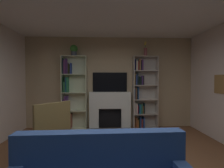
{
  "coord_description": "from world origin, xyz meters",
  "views": [
    {
      "loc": [
        -0.13,
        -2.2,
        1.47
      ],
      "look_at": [
        0.0,
        1.08,
        1.37
      ],
      "focal_mm": 25.65,
      "sensor_mm": 36.0,
      "label": 1
    }
  ],
  "objects": [
    {
      "name": "armchair",
      "position": [
        -1.18,
        0.72,
        0.53
      ],
      "size": [
        0.88,
        0.89,
        1.06
      ],
      "color": "brown",
      "rests_on": "ground_plane"
    },
    {
      "name": "bookshelf_right",
      "position": [
        0.97,
        2.59,
        1.05
      ],
      "size": [
        0.73,
        0.29,
        2.16
      ],
      "color": "beige",
      "rests_on": "ground_plane"
    },
    {
      "name": "potted_plant",
      "position": [
        -1.06,
        2.54,
        2.34
      ],
      "size": [
        0.22,
        0.22,
        0.32
      ],
      "color": "#434B5D",
      "rests_on": "bookshelf_left"
    },
    {
      "name": "tv",
      "position": [
        0.0,
        2.66,
        1.39
      ],
      "size": [
        1.04,
        0.06,
        0.59
      ],
      "primitive_type": "cube",
      "color": "black",
      "rests_on": "fireplace"
    },
    {
      "name": "fireplace",
      "position": [
        0.0,
        2.59,
        0.57
      ],
      "size": [
        1.33,
        0.51,
        1.09
      ],
      "color": "white",
      "rests_on": "ground_plane"
    },
    {
      "name": "wall_back_accent",
      "position": [
        0.0,
        2.72,
        1.37
      ],
      "size": [
        5.19,
        0.06,
        2.75
      ],
      "primitive_type": "cube",
      "color": "tan",
      "rests_on": "ground_plane"
    },
    {
      "name": "vase_with_flowers",
      "position": [
        1.06,
        2.55,
        2.34
      ],
      "size": [
        0.1,
        0.1,
        0.44
      ],
      "color": "brown",
      "rests_on": "bookshelf_right"
    },
    {
      "name": "bookshelf_left",
      "position": [
        -1.15,
        2.6,
        1.05
      ],
      "size": [
        0.73,
        0.27,
        2.16
      ],
      "color": "beige",
      "rests_on": "ground_plane"
    }
  ]
}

